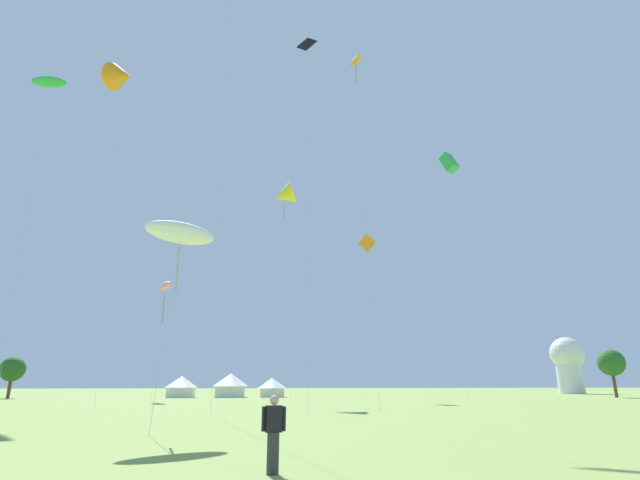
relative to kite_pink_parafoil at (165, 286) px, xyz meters
The scene contains 16 objects.
kite_pink_parafoil is the anchor object (origin of this frame).
kite_orange_delta 25.71m from the kite_pink_parafoil, 102.64° to the right, with size 4.16×4.11×35.01m.
kite_green_box 40.57m from the kite_pink_parafoil, 11.46° to the right, with size 2.31×2.83×31.71m.
kite_orange_parafoil 36.56m from the kite_pink_parafoil, 52.98° to the right, with size 1.52×2.11×31.06m.
kite_black_diamond 35.32m from the kite_pink_parafoil, 62.08° to the right, with size 1.75×2.29×31.41m.
kite_orange_diamond 27.09m from the kite_pink_parafoil, ahead, with size 2.15×1.81×21.63m.
kite_yellow_delta 19.75m from the kite_pink_parafoil, 34.16° to the right, with size 3.38×3.08×25.00m.
kite_white_parafoil 42.70m from the kite_pink_parafoil, 79.79° to the right, with size 3.57×2.96×9.26m.
kite_green_parafoil 26.67m from the kite_pink_parafoil, 120.13° to the right, with size 3.54×1.67×31.85m.
person_spectator 54.46m from the kite_pink_parafoil, 77.48° to the right, with size 0.57×0.29×1.73m.
festival_tent_center 16.85m from the kite_pink_parafoil, 82.30° to the left, with size 4.58×4.58×2.98m.
festival_tent_right 18.67m from the kite_pink_parafoil, 53.40° to the left, with size 5.16×5.16×3.35m.
festival_tent_left 22.28m from the kite_pink_parafoil, 38.19° to the left, with size 4.23×4.23×2.75m.
observatory_dome 78.94m from the kite_pink_parafoil, 20.38° to the left, with size 6.40×6.40×10.80m.
tree_distant_left 25.82m from the kite_pink_parafoil, 152.83° to the left, with size 3.31×3.31×5.50m.
tree_distant_right 63.95m from the kite_pink_parafoil, ahead, with size 3.78×3.78×6.75m.
Camera 1 is at (-5.25, -4.17, 2.01)m, focal length 27.38 mm.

